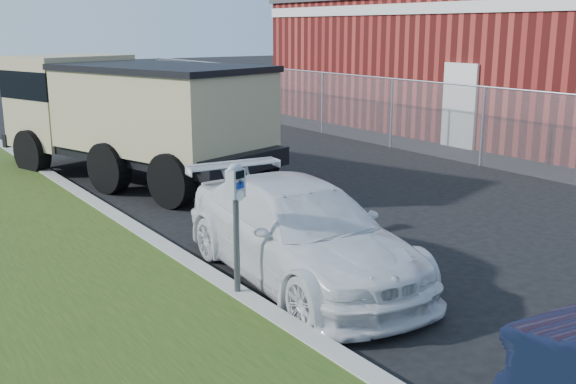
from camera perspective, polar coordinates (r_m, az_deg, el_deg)
ground at (r=9.19m, az=10.84°, el=-6.12°), size 120.00×120.00×0.00m
chainlink_fence at (r=17.96m, az=8.81°, el=7.75°), size 0.06×30.06×30.00m
brick_building at (r=23.01m, az=18.34°, el=10.67°), size 9.20×14.20×4.17m
parking_meter at (r=7.48m, az=-4.44°, el=-0.69°), size 0.24×0.19×1.50m
white_wagon at (r=8.41m, az=0.94°, el=-3.41°), size 2.04×4.30×1.21m
dump_truck at (r=14.44m, az=-13.50°, el=6.67°), size 4.13×6.76×2.49m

